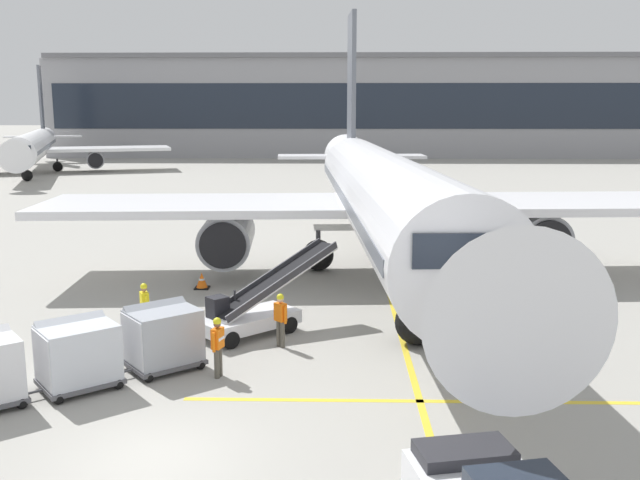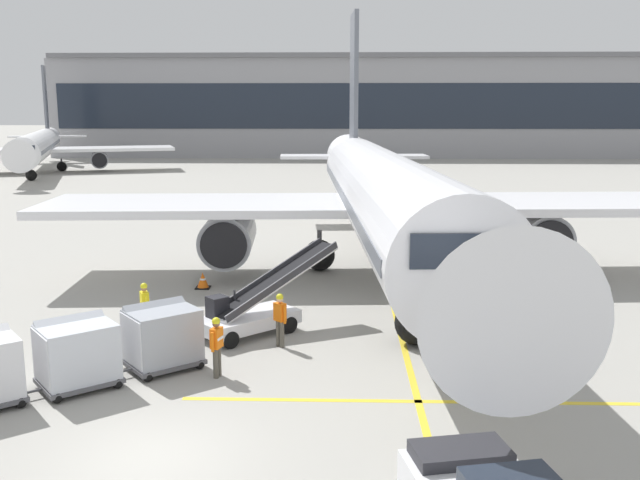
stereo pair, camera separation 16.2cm
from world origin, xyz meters
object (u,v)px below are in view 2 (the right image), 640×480
ground_crew_wingwalker (217,343)px  ground_crew_by_carts (145,305)px  ground_crew_marshaller (280,316)px  parked_airplane (382,195)px  baggage_cart_second (77,352)px  distant_airplane (38,146)px  belt_loader (254,309)px  baggage_cart_lead (162,335)px  ground_crew_by_loader (149,334)px  safety_cone_engine_keepout (203,281)px

ground_crew_wingwalker → ground_crew_by_carts: bearing=129.0°
ground_crew_marshaller → ground_crew_wingwalker: 3.02m
ground_crew_marshaller → ground_crew_wingwalker: bearing=-121.0°
parked_airplane → baggage_cart_second: (-8.95, -13.55, -2.65)m
distant_airplane → belt_loader: bearing=-61.1°
belt_loader → baggage_cart_lead: bearing=-124.4°
baggage_cart_lead → distant_airplane: size_ratio=0.07×
parked_airplane → distant_airplane: bearing=126.6°
baggage_cart_lead → ground_crew_by_loader: 0.43m
parked_airplane → ground_crew_wingwalker: (-5.30, -12.68, -2.65)m
baggage_cart_lead → safety_cone_engine_keepout: (-0.62, 9.21, -0.67)m
parked_airplane → ground_crew_wingwalker: bearing=-112.7°
parked_airplane → belt_loader: bearing=-118.5°
baggage_cart_second → distant_airplane: distant_airplane is taller
baggage_cart_second → parked_airplane: bearing=56.6°
parked_airplane → ground_crew_by_loader: parked_airplane is taller
baggage_cart_lead → ground_crew_by_carts: 3.47m
distant_airplane → ground_crew_by_loader: bearing=-64.3°
ground_crew_by_loader → ground_crew_marshaller: same height
parked_airplane → baggage_cart_lead: size_ratio=15.21×
ground_crew_by_loader → belt_loader: bearing=49.8°
ground_crew_by_carts → distant_airplane: bearing=116.1°
belt_loader → safety_cone_engine_keepout: belt_loader is taller
parked_airplane → distant_airplane: parked_airplane is taller
baggage_cart_second → safety_cone_engine_keepout: (1.31, 10.70, -0.67)m
distant_airplane → baggage_cart_second: bearing=-66.0°
safety_cone_engine_keepout → ground_crew_marshaller: bearing=-61.8°
baggage_cart_second → ground_crew_by_loader: bearing=47.0°
ground_crew_wingwalker → safety_cone_engine_keepout: 10.14m
belt_loader → parked_airplane: bearing=61.5°
ground_crew_marshaller → ground_crew_wingwalker: same height
baggage_cart_lead → ground_crew_wingwalker: bearing=-20.4°
ground_crew_wingwalker → ground_crew_by_loader: bearing=159.9°
belt_loader → ground_crew_wingwalker: (-0.55, -3.94, 0.16)m
baggage_cart_second → ground_crew_marshaller: baggage_cart_second is taller
belt_loader → ground_crew_by_carts: belt_loader is taller
ground_crew_by_loader → ground_crew_marshaller: size_ratio=1.00×
belt_loader → baggage_cart_second: size_ratio=1.83×
baggage_cart_second → ground_crew_by_carts: bearing=83.3°
ground_crew_by_loader → ground_crew_wingwalker: same height
belt_loader → distant_airplane: size_ratio=0.12×
ground_crew_by_loader → safety_cone_engine_keepout: bearing=91.3°
baggage_cart_second → safety_cone_engine_keepout: bearing=83.0°
parked_airplane → ground_crew_by_carts: 12.49m
parked_airplane → ground_crew_wingwalker: parked_airplane is taller
parked_airplane → belt_loader: (-4.75, -8.74, -2.81)m
ground_crew_by_carts → ground_crew_wingwalker: 4.91m
baggage_cart_second → belt_loader: bearing=48.8°
ground_crew_by_carts → ground_crew_wingwalker: bearing=-51.0°
belt_loader → ground_crew_marshaller: bearing=-53.4°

